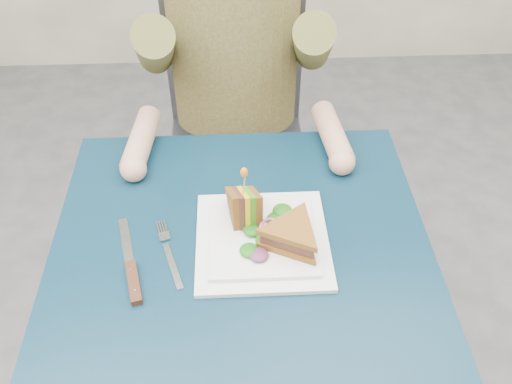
{
  "coord_description": "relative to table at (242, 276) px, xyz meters",
  "views": [
    {
      "loc": [
        -0.0,
        -0.69,
        1.54
      ],
      "look_at": [
        0.03,
        0.07,
        0.82
      ],
      "focal_mm": 38.0,
      "sensor_mm": 36.0,
      "label": 1
    }
  ],
  "objects": [
    {
      "name": "fork",
      "position": [
        -0.14,
        -0.01,
        0.08
      ],
      "size": [
        0.07,
        0.18,
        0.01
      ],
      "color": "silver",
      "rests_on": "table"
    },
    {
      "name": "sandwich_upright",
      "position": [
        0.01,
        0.07,
        0.13
      ],
      "size": [
        0.08,
        0.13,
        0.13
      ],
      "color": "brown",
      "rests_on": "plate"
    },
    {
      "name": "toothpick_frill",
      "position": [
        0.01,
        0.07,
        0.23
      ],
      "size": [
        0.01,
        0.01,
        0.02
      ],
      "primitive_type": "ellipsoid",
      "color": "orange",
      "rests_on": "sandwich_upright"
    },
    {
      "name": "onion_ring",
      "position": [
        0.06,
        0.03,
        0.11
      ],
      "size": [
        0.04,
        0.04,
        0.02
      ],
      "primitive_type": "torus",
      "rotation": [
        0.44,
        0.0,
        0.0
      ],
      "color": "#9E4C7A",
      "rests_on": "plate"
    },
    {
      "name": "sandwich_flat",
      "position": [
        0.1,
        -0.0,
        0.12
      ],
      "size": [
        0.19,
        0.19,
        0.05
      ],
      "color": "brown",
      "rests_on": "plate"
    },
    {
      "name": "knife",
      "position": [
        -0.21,
        -0.05,
        0.09
      ],
      "size": [
        0.07,
        0.22,
        0.02
      ],
      "color": "silver",
      "rests_on": "table"
    },
    {
      "name": "plate",
      "position": [
        0.04,
        0.02,
        0.09
      ],
      "size": [
        0.26,
        0.26,
        0.02
      ],
      "color": "white",
      "rests_on": "table"
    },
    {
      "name": "chair",
      "position": [
        0.0,
        0.71,
        -0.11
      ],
      "size": [
        0.42,
        0.4,
        0.93
      ],
      "color": "#47474C",
      "rests_on": "ground"
    },
    {
      "name": "lettuce_spill",
      "position": [
        0.05,
        0.03,
        0.11
      ],
      "size": [
        0.15,
        0.13,
        0.02
      ],
      "primitive_type": null,
      "color": "#337A14",
      "rests_on": "plate"
    },
    {
      "name": "diner",
      "position": [
        -0.0,
        0.6,
        0.26
      ],
      "size": [
        0.54,
        0.59,
        0.74
      ],
      "color": "brown",
      "rests_on": "chair"
    },
    {
      "name": "toothpick",
      "position": [
        0.01,
        0.07,
        0.2
      ],
      "size": [
        0.01,
        0.01,
        0.06
      ],
      "primitive_type": "cylinder",
      "rotation": [
        0.14,
        0.07,
        0.0
      ],
      "color": "tan",
      "rests_on": "sandwich_upright"
    },
    {
      "name": "table",
      "position": [
        0.0,
        0.0,
        0.0
      ],
      "size": [
        0.75,
        0.75,
        0.73
      ],
      "color": "#08202F",
      "rests_on": "ground"
    }
  ]
}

